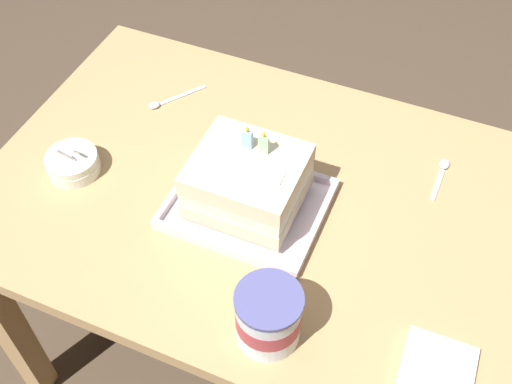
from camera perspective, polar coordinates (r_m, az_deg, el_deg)
The scene contains 9 objects.
ground_plane at distance 1.92m, azimuth 0.52°, elevation -13.93°, with size 8.00×8.00×0.00m, color #4C3D2D.
dining_table at distance 1.39m, azimuth 0.69°, elevation -2.86°, with size 1.18×0.79×0.71m.
foil_tray at distance 1.29m, azimuth -0.75°, elevation -1.19°, with size 0.31×0.25×0.02m.
birthday_cake at distance 1.24m, azimuth -0.78°, elevation 0.97°, with size 0.21×0.19×0.17m.
bowl_stack at distance 1.40m, azimuth -16.15°, elevation 2.51°, with size 0.11×0.11×0.09m.
ice_cream_tub at distance 1.09m, azimuth 1.13°, elevation -11.13°, with size 0.12×0.12×0.12m.
serving_spoon_near_tray at distance 1.42m, azimuth 16.45°, elevation 1.99°, with size 0.02×0.12×0.01m.
serving_spoon_by_bowls at distance 1.53m, azimuth -8.24°, elevation 8.06°, with size 0.10×0.13×0.01m.
napkin_pile at distance 1.15m, azimuth 16.02°, elevation -15.00°, with size 0.12×0.12×0.02m.
Camera 1 is at (0.31, -0.78, 1.72)m, focal length 44.47 mm.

